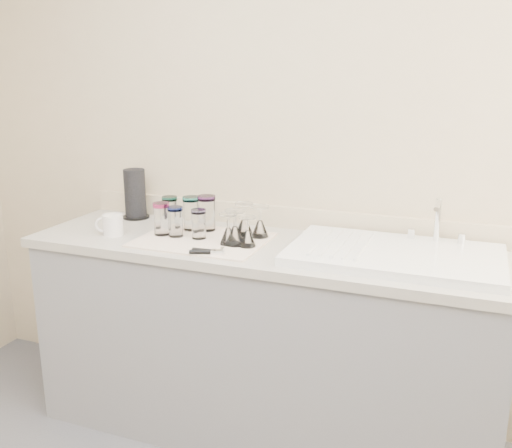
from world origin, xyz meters
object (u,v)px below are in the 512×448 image
at_px(tumbler_blue, 176,221).
at_px(paper_towel_roll, 135,194).
at_px(sink_unit, 395,254).
at_px(goblet_front_left, 228,234).
at_px(white_mug, 112,225).
at_px(can_opener, 208,252).
at_px(tumbler_lavender, 199,224).
at_px(goblet_extra, 235,233).
at_px(tumbler_purple, 207,213).
at_px(goblet_back_right, 260,226).
at_px(tumbler_teal, 170,211).
at_px(tumbler_magenta, 162,219).
at_px(goblet_front_right, 248,236).
at_px(goblet_back_left, 244,224).
at_px(tumbler_cyan, 191,213).

relative_size(tumbler_blue, paper_towel_roll, 0.54).
bearing_deg(sink_unit, paper_towel_roll, 172.03).
distance_m(goblet_front_left, white_mug, 0.55).
distance_m(can_opener, paper_towel_roll, 0.73).
bearing_deg(tumbler_lavender, paper_towel_roll, 153.72).
bearing_deg(goblet_extra, tumbler_purple, 142.41).
xyz_separation_m(tumbler_purple, goblet_back_right, (0.27, -0.01, -0.03)).
xyz_separation_m(tumbler_blue, tumbler_lavender, (0.11, 0.01, -0.00)).
distance_m(tumbler_teal, white_mug, 0.27).
bearing_deg(tumbler_blue, goblet_back_right, 19.72).
height_order(tumbler_magenta, goblet_front_right, tumbler_magenta).
relative_size(tumbler_magenta, can_opener, 1.04).
xyz_separation_m(sink_unit, tumbler_purple, (-0.86, 0.08, 0.07)).
bearing_deg(tumbler_magenta, goblet_extra, -3.37).
relative_size(tumbler_blue, tumbler_lavender, 1.03).
bearing_deg(tumbler_blue, goblet_extra, -4.19).
xyz_separation_m(sink_unit, goblet_front_left, (-0.68, -0.08, 0.03)).
xyz_separation_m(tumbler_blue, goblet_front_left, (0.26, -0.02, -0.02)).
relative_size(tumbler_teal, white_mug, 1.03).
relative_size(goblet_front_right, can_opener, 0.91).
xyz_separation_m(tumbler_lavender, goblet_back_left, (0.16, 0.12, -0.02)).
xyz_separation_m(sink_unit, white_mug, (-1.23, -0.12, 0.03)).
bearing_deg(goblet_extra, can_opener, -109.65).
height_order(tumbler_lavender, goblet_extra, goblet_extra).
xyz_separation_m(tumbler_magenta, goblet_front_right, (0.42, -0.02, -0.03)).
height_order(goblet_front_right, goblet_extra, goblet_extra).
bearing_deg(sink_unit, tumbler_blue, -176.57).
bearing_deg(tumbler_cyan, tumbler_purple, 13.02).
xyz_separation_m(goblet_front_right, paper_towel_roll, (-0.71, 0.26, 0.07)).
relative_size(tumbler_magenta, goblet_extra, 0.97).
xyz_separation_m(tumbler_lavender, paper_towel_roll, (-0.47, 0.23, 0.05)).
bearing_deg(sink_unit, can_opener, -161.99).
bearing_deg(goblet_back_left, goblet_front_right, -63.05).
bearing_deg(tumbler_teal, sink_unit, -4.34).
relative_size(goblet_front_left, goblet_front_right, 1.04).
bearing_deg(goblet_extra, sink_unit, 6.84).
height_order(tumbler_lavender, white_mug, tumbler_lavender).
bearing_deg(tumbler_lavender, goblet_front_right, -7.55).
relative_size(goblet_back_right, goblet_front_right, 1.10).
height_order(tumbler_teal, paper_towel_roll, paper_towel_roll).
relative_size(tumbler_blue, goblet_front_left, 1.01).
distance_m(tumbler_teal, tumbler_purple, 0.19).
bearing_deg(paper_towel_roll, tumbler_cyan, -17.25).
height_order(tumbler_cyan, tumbler_blue, tumbler_cyan).
bearing_deg(goblet_extra, goblet_front_right, -2.87).
distance_m(tumbler_purple, goblet_back_left, 0.19).
xyz_separation_m(tumbler_purple, tumbler_lavender, (0.03, -0.13, -0.02)).
bearing_deg(tumbler_purple, goblet_extra, -37.59).
bearing_deg(white_mug, tumbler_teal, 46.81).
bearing_deg(tumbler_lavender, goblet_front_left, -10.77).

